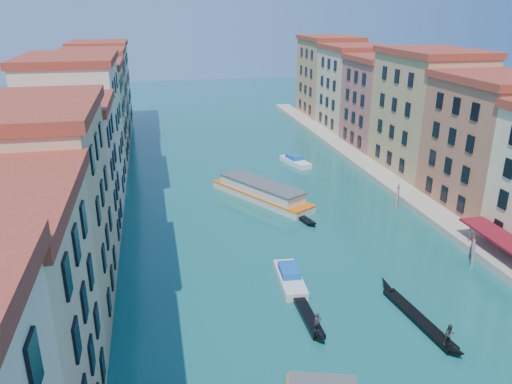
# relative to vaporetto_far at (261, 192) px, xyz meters

# --- Properties ---
(left_bank_palazzos) EXTENTS (12.80, 128.40, 21.00)m
(left_bank_palazzos) POSITION_rel_vaporetto_far_xyz_m (-26.18, 0.30, 8.48)
(left_bank_palazzos) COLOR beige
(left_bank_palazzos) RESTS_ON ground
(right_bank_palazzos) EXTENTS (12.80, 128.40, 21.00)m
(right_bank_palazzos) POSITION_rel_vaporetto_far_xyz_m (29.82, 0.62, 8.52)
(right_bank_palazzos) COLOR #963B32
(right_bank_palazzos) RESTS_ON ground
(quay) EXTENTS (4.00, 140.00, 1.00)m
(quay) POSITION_rel_vaporetto_far_xyz_m (21.82, 0.62, -0.72)
(quay) COLOR #B0A38E
(quay) RESTS_ON ground
(vaporetto_far) EXTENTS (12.88, 17.86, 2.72)m
(vaporetto_far) POSITION_rel_vaporetto_far_xyz_m (0.00, 0.00, 0.00)
(vaporetto_far) COLOR silver
(vaporetto_far) RESTS_ON ground
(gondola_fore) EXTENTS (1.16, 12.51, 2.50)m
(gondola_fore) POSITION_rel_vaporetto_far_xyz_m (-2.40, -29.46, -0.80)
(gondola_fore) COLOR black
(gondola_fore) RESTS_ON ground
(gondola_right) EXTENTS (2.39, 13.17, 2.63)m
(gondola_right) POSITION_rel_vaporetto_far_xyz_m (7.45, -33.62, -0.72)
(gondola_right) COLOR black
(gondola_right) RESTS_ON ground
(gondola_far) EXTENTS (3.79, 11.54, 1.66)m
(gondola_far) POSITION_rel_vaporetto_far_xyz_m (3.27, -6.41, -0.89)
(gondola_far) COLOR black
(gondola_far) RESTS_ON ground
(motorboat_mid) EXTENTS (2.79, 7.47, 1.52)m
(motorboat_mid) POSITION_rel_vaporetto_far_xyz_m (-2.30, -24.19, -0.63)
(motorboat_mid) COLOR silver
(motorboat_mid) RESTS_ON ground
(motorboat_far) EXTENTS (4.29, 7.97, 1.58)m
(motorboat_far) POSITION_rel_vaporetto_far_xyz_m (10.08, 16.56, -0.61)
(motorboat_far) COLOR white
(motorboat_far) RESTS_ON ground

